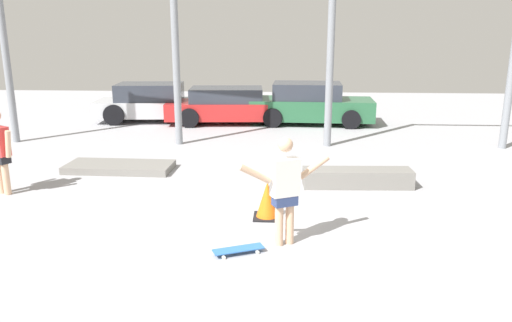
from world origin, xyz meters
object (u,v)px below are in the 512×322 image
parked_car_red (230,106)px  traffic_cone (267,200)px  manual_pad (120,167)px  skateboarder (285,187)px  skateboard (238,249)px  parked_car_silver (154,103)px  grind_box (357,178)px  parked_car_green (310,104)px

parked_car_red → traffic_cone: parked_car_red is taller
manual_pad → parked_car_red: 6.46m
skateboarder → skateboard: bearing=-176.4°
parked_car_silver → traffic_cone: (4.34, -9.18, -0.32)m
skateboard → manual_pad: (-3.13, 4.22, 0.02)m
grind_box → parked_car_green: size_ratio=0.53×
skateboard → parked_car_red: (-1.24, 10.37, 0.54)m
parked_car_silver → parked_car_red: 2.76m
manual_pad → parked_car_silver: parked_car_silver is taller
manual_pad → traffic_cone: bearing=-38.5°
manual_pad → skateboarder: bearing=-45.5°
grind_box → parked_car_green: parked_car_green is taller
parked_car_silver → parked_car_red: size_ratio=0.92×
skateboard → traffic_cone: (0.36, 1.45, 0.25)m
parked_car_silver → parked_car_green: bearing=-6.6°
parked_car_green → traffic_cone: size_ratio=6.45×
skateboarder → parked_car_green: bearing=59.4°
manual_pad → parked_car_green: size_ratio=0.57×
grind_box → manual_pad: grind_box is taller
skateboard → parked_car_silver: size_ratio=0.18×
skateboarder → traffic_cone: (-0.29, 1.08, -0.59)m
parked_car_silver → parked_car_green: 5.49m
parked_car_silver → manual_pad: bearing=-86.9°
skateboard → parked_car_red: 10.46m
skateboarder → traffic_cone: skateboarder is taller
parked_car_silver → skateboarder: bearing=-70.2°
skateboarder → parked_car_green: skateboarder is taller
traffic_cone → parked_car_silver: bearing=115.3°
manual_pad → traffic_cone: 4.47m
manual_pad → skateboard: bearing=-53.4°
parked_car_green → parked_car_red: bearing=-176.8°
parked_car_red → traffic_cone: 9.07m
manual_pad → parked_car_red: parked_car_red is taller
parked_car_green → traffic_cone: 9.06m
parked_car_silver → traffic_cone: size_ratio=6.39×
skateboard → parked_car_silver: (-3.98, 10.63, 0.58)m
traffic_cone → grind_box: bearing=46.3°
skateboarder → traffic_cone: bearing=79.5°
parked_car_red → traffic_cone: (1.60, -8.93, -0.28)m
skateboarder → parked_car_red: size_ratio=0.36×
skateboard → parked_car_red: parked_car_red is taller
parked_car_red → parked_car_green: 2.74m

